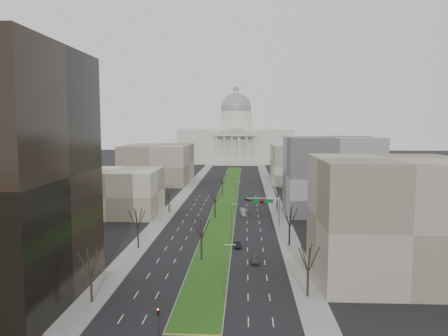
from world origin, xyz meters
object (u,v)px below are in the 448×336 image
(car_grey_near, at_px, (255,260))
(car_black, at_px, (237,244))
(car_red, at_px, (263,200))
(car_grey_far, at_px, (249,198))
(box_van, at_px, (243,212))

(car_grey_near, height_order, car_black, car_grey_near)
(car_black, relative_size, car_red, 0.77)
(car_grey_near, xyz_separation_m, car_grey_far, (-0.74, 73.58, -0.02))
(car_black, height_order, box_van, box_van)
(car_black, distance_m, car_grey_far, 62.44)
(car_red, xyz_separation_m, box_van, (-7.18, -22.54, 0.10))
(car_red, distance_m, box_van, 23.66)
(car_grey_far, relative_size, box_van, 0.79)
(car_black, height_order, car_grey_far, car_grey_far)
(car_black, bearing_deg, box_van, 84.15)
(car_red, relative_size, box_van, 0.85)
(car_red, height_order, car_grey_far, car_red)
(car_grey_far, height_order, box_van, box_van)
(car_red, xyz_separation_m, car_grey_far, (-5.23, 4.22, -0.09))
(car_grey_near, height_order, box_van, box_van)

